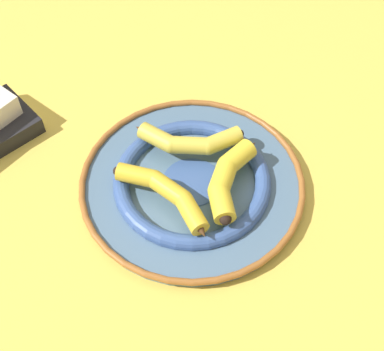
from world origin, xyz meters
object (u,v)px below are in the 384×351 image
banana_a (228,177)px  banana_c (188,141)px  decorative_bowl (192,182)px  banana_b (167,193)px

banana_a → banana_c: size_ratio=1.01×
banana_a → banana_c: 0.11m
decorative_bowl → banana_c: bearing=-50.1°
decorative_bowl → banana_b: banana_b is taller
banana_b → banana_c: (0.03, -0.11, -0.00)m
banana_b → banana_a: bearing=-123.6°
banana_b → banana_c: size_ratio=1.16×
banana_a → banana_b: size_ratio=0.87×
banana_b → banana_c: same height
decorative_bowl → banana_a: size_ratio=2.20×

